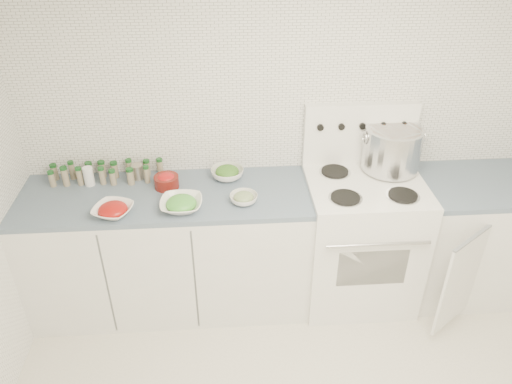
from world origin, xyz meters
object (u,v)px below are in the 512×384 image
object	(u,v)px
bowl_snowpea	(181,204)
bowl_tomato	(113,210)
stock_pot	(392,147)
stove	(359,237)

from	to	relation	value
bowl_snowpea	bowl_tomato	bearing A→B (deg)	-175.58
stock_pot	bowl_snowpea	xyz separation A→B (m)	(-1.38, -0.33, -0.16)
stove	bowl_snowpea	distance (m)	1.27
stove	stock_pot	bearing A→B (deg)	40.61
bowl_tomato	stock_pot	bearing A→B (deg)	11.43
stock_pot	stove	bearing A→B (deg)	-139.39
stock_pot	bowl_tomato	size ratio (longest dim) A/B	1.38
bowl_tomato	bowl_snowpea	bearing A→B (deg)	4.42
stove	bowl_tomato	world-z (taller)	stove
bowl_snowpea	stove	bearing A→B (deg)	7.91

